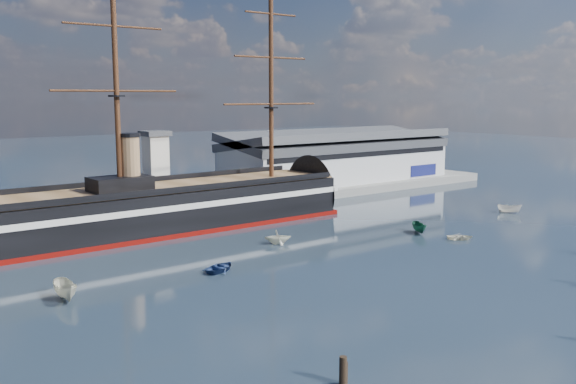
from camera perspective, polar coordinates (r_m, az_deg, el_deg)
ground at (r=101.44m, az=-4.65°, el=-5.04°), size 600.00×600.00×0.00m
quay at (r=136.77m, az=-9.46°, el=-1.59°), size 180.00×18.00×2.00m
warehouse at (r=166.76m, az=4.44°, el=3.08°), size 63.00×21.00×11.60m
quay_tower at (r=129.57m, az=-11.65°, el=2.15°), size 5.00×5.00×15.00m
warship at (r=111.81m, az=-16.36°, el=-1.97°), size 112.98×17.36×53.94m
motorboat_a at (r=80.85m, az=-19.11°, el=-9.04°), size 7.16×3.26×2.77m
motorboat_b at (r=89.00m, az=-6.00°, el=-6.99°), size 2.57×3.53×1.53m
motorboat_c at (r=114.67m, az=11.59°, el=-3.60°), size 6.06×4.80×2.32m
motorboat_d at (r=104.43m, az=-0.91°, el=-4.62°), size 5.64×7.50×2.52m
motorboat_e at (r=111.21m, az=15.03°, el=-4.10°), size 2.47×2.72×1.23m
motorboat_f at (r=139.27m, az=19.08°, el=-1.76°), size 5.74×4.40×2.18m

